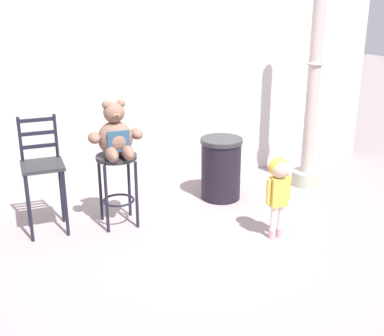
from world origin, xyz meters
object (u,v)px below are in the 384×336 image
teddy_bear (116,136)px  trash_bin (221,168)px  bar_stool_with_teddy (117,175)px  bar_chair_empty (43,170)px  lamppost (312,105)px  child_walking (279,180)px

teddy_bear → trash_bin: teddy_bear is taller
bar_stool_with_teddy → bar_chair_empty: (-0.72, 0.12, 0.11)m
teddy_bear → lamppost: size_ratio=0.22×
bar_chair_empty → bar_stool_with_teddy: bearing=-9.3°
teddy_bear → bar_chair_empty: bearing=168.4°
trash_bin → bar_stool_with_teddy: bearing=-168.7°
bar_stool_with_teddy → lamppost: 2.53m
child_walking → trash_bin: size_ratio=1.14×
teddy_bear → child_walking: 1.66m
bar_stool_with_teddy → lamppost: size_ratio=0.29×
lamppost → bar_chair_empty: size_ratio=2.23×
teddy_bear → trash_bin: (1.28, 0.29, -0.60)m
bar_stool_with_teddy → bar_chair_empty: size_ratio=0.65×
teddy_bear → trash_bin: 1.45m
teddy_bear → lamppost: lamppost is taller
trash_bin → child_walking: bearing=-84.9°
teddy_bear → bar_chair_empty: teddy_bear is taller
trash_bin → lamppost: size_ratio=0.28×
bar_stool_with_teddy → teddy_bear: size_ratio=1.34×
lamppost → child_walking: bearing=-134.0°
child_walking → bar_chair_empty: bearing=-110.7°
lamppost → bar_chair_empty: bearing=-177.4°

